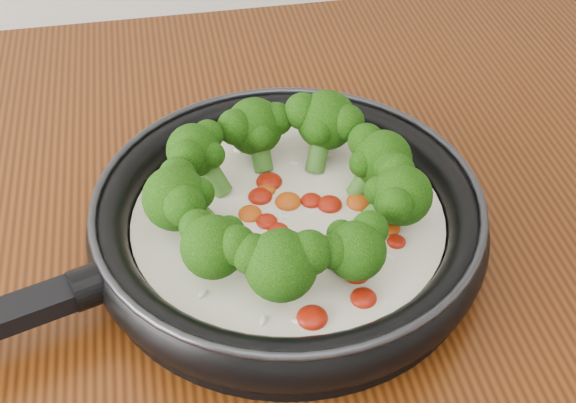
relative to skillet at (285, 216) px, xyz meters
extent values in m
cylinder|color=black|center=(0.00, 0.00, -0.03)|extent=(0.39, 0.39, 0.01)
torus|color=black|center=(0.00, 0.00, -0.01)|extent=(0.41, 0.41, 0.03)
torus|color=#2D2D33|center=(0.00, 0.00, 0.02)|extent=(0.40, 0.40, 0.01)
cylinder|color=black|center=(-0.16, -0.05, 0.00)|extent=(0.04, 0.04, 0.03)
cylinder|color=white|center=(0.00, 0.00, -0.01)|extent=(0.32, 0.32, 0.02)
ellipsoid|color=#9F1607|center=(-0.07, 0.07, 0.00)|extent=(0.02, 0.02, 0.01)
ellipsoid|color=#9F1607|center=(0.08, -0.05, 0.00)|extent=(0.02, 0.02, 0.01)
ellipsoid|color=#BD440C|center=(-0.02, -0.03, 0.00)|extent=(0.03, 0.03, 0.01)
ellipsoid|color=#9F1607|center=(0.00, -0.11, 0.00)|extent=(0.03, 0.03, 0.01)
ellipsoid|color=#9F1607|center=(0.04, -0.07, 0.00)|extent=(0.03, 0.03, 0.01)
ellipsoid|color=#BD440C|center=(0.01, 0.02, 0.00)|extent=(0.03, 0.03, 0.01)
ellipsoid|color=#9F1607|center=(-0.10, 0.03, 0.00)|extent=(0.02, 0.02, 0.01)
ellipsoid|color=#9F1607|center=(0.06, 0.09, 0.00)|extent=(0.02, 0.02, 0.01)
ellipsoid|color=#BD440C|center=(0.06, 0.01, 0.00)|extent=(0.03, 0.03, 0.01)
ellipsoid|color=#9F1607|center=(-0.01, 0.05, 0.00)|extent=(0.03, 0.03, 0.01)
ellipsoid|color=#9F1607|center=(0.03, 0.01, 0.00)|extent=(0.03, 0.03, 0.01)
ellipsoid|color=#BD440C|center=(0.08, -0.03, 0.00)|extent=(0.02, 0.02, 0.01)
ellipsoid|color=#9F1607|center=(-0.02, 0.00, 0.00)|extent=(0.02, 0.02, 0.01)
ellipsoid|color=#9F1607|center=(-0.01, -0.02, 0.00)|extent=(0.02, 0.02, 0.01)
ellipsoid|color=#BD440C|center=(-0.01, 0.04, 0.00)|extent=(0.02, 0.02, 0.01)
ellipsoid|color=#9F1607|center=(-0.07, 0.01, 0.00)|extent=(0.02, 0.02, 0.01)
ellipsoid|color=#9F1607|center=(0.04, -0.10, 0.00)|extent=(0.03, 0.03, 0.01)
ellipsoid|color=#BD440C|center=(-0.03, 0.01, 0.00)|extent=(0.02, 0.02, 0.01)
ellipsoid|color=#9F1607|center=(-0.02, 0.03, 0.00)|extent=(0.02, 0.02, 0.01)
ellipsoid|color=#9F1607|center=(0.04, 0.01, 0.00)|extent=(0.03, 0.03, 0.01)
ellipsoid|color=white|center=(0.09, 0.08, 0.00)|extent=(0.01, 0.01, 0.00)
ellipsoid|color=white|center=(0.00, -0.05, 0.00)|extent=(0.01, 0.01, 0.00)
ellipsoid|color=white|center=(0.08, -0.03, 0.00)|extent=(0.01, 0.01, 0.00)
ellipsoid|color=white|center=(0.00, 0.00, 0.00)|extent=(0.01, 0.01, 0.00)
ellipsoid|color=white|center=(0.00, 0.00, 0.00)|extent=(0.01, 0.01, 0.00)
ellipsoid|color=white|center=(-0.09, 0.02, 0.00)|extent=(0.01, 0.01, 0.00)
ellipsoid|color=white|center=(0.05, 0.07, 0.00)|extent=(0.01, 0.01, 0.00)
ellipsoid|color=white|center=(0.07, -0.04, 0.00)|extent=(0.01, 0.01, 0.00)
ellipsoid|color=white|center=(0.00, -0.04, 0.00)|extent=(0.01, 0.01, 0.00)
ellipsoid|color=white|center=(-0.01, -0.11, 0.00)|extent=(0.01, 0.01, 0.00)
ellipsoid|color=white|center=(-0.05, 0.08, 0.00)|extent=(0.01, 0.01, 0.00)
ellipsoid|color=white|center=(-0.03, 0.09, 0.00)|extent=(0.01, 0.01, 0.00)
ellipsoid|color=white|center=(-0.02, 0.01, 0.00)|extent=(0.01, 0.00, 0.00)
ellipsoid|color=white|center=(-0.02, -0.05, 0.00)|extent=(0.00, 0.01, 0.00)
ellipsoid|color=white|center=(0.00, 0.01, 0.00)|extent=(0.01, 0.01, 0.00)
ellipsoid|color=white|center=(0.01, 0.01, 0.00)|extent=(0.01, 0.01, 0.00)
ellipsoid|color=white|center=(-0.02, -0.03, 0.00)|extent=(0.01, 0.01, 0.00)
ellipsoid|color=white|center=(0.02, 0.07, 0.00)|extent=(0.01, 0.01, 0.00)
ellipsoid|color=white|center=(0.02, 0.01, 0.00)|extent=(0.00, 0.01, 0.00)
ellipsoid|color=white|center=(-0.08, -0.07, 0.00)|extent=(0.01, 0.01, 0.00)
ellipsoid|color=white|center=(0.07, -0.06, 0.00)|extent=(0.01, 0.01, 0.00)
ellipsoid|color=white|center=(-0.04, -0.11, 0.00)|extent=(0.01, 0.01, 0.00)
ellipsoid|color=white|center=(-0.01, 0.00, 0.00)|extent=(0.01, 0.01, 0.00)
ellipsoid|color=white|center=(-0.01, 0.00, 0.00)|extent=(0.01, 0.01, 0.00)
ellipsoid|color=white|center=(0.00, -0.03, 0.00)|extent=(0.01, 0.01, 0.00)
cylinder|color=#478029|center=(0.07, 0.02, 0.01)|extent=(0.03, 0.02, 0.04)
sphere|color=black|center=(0.09, 0.02, 0.03)|extent=(0.06, 0.06, 0.05)
sphere|color=black|center=(0.08, 0.04, 0.04)|extent=(0.04, 0.04, 0.03)
sphere|color=black|center=(0.09, 0.00, 0.04)|extent=(0.04, 0.04, 0.03)
sphere|color=black|center=(0.07, 0.02, 0.03)|extent=(0.03, 0.03, 0.02)
cylinder|color=#478029|center=(0.04, 0.06, 0.01)|extent=(0.03, 0.04, 0.04)
sphere|color=black|center=(0.05, 0.08, 0.03)|extent=(0.07, 0.07, 0.05)
sphere|color=black|center=(0.03, 0.08, 0.04)|extent=(0.04, 0.04, 0.03)
sphere|color=black|center=(0.07, 0.06, 0.04)|extent=(0.04, 0.04, 0.03)
sphere|color=black|center=(0.04, 0.06, 0.04)|extent=(0.03, 0.03, 0.03)
cylinder|color=#478029|center=(-0.01, 0.07, 0.01)|extent=(0.02, 0.03, 0.04)
sphere|color=black|center=(-0.01, 0.09, 0.03)|extent=(0.06, 0.06, 0.05)
sphere|color=black|center=(-0.03, 0.08, 0.04)|extent=(0.04, 0.04, 0.03)
sphere|color=black|center=(0.01, 0.09, 0.04)|extent=(0.04, 0.04, 0.03)
sphere|color=black|center=(-0.01, 0.07, 0.03)|extent=(0.03, 0.03, 0.03)
cylinder|color=#478029|center=(-0.05, 0.05, 0.01)|extent=(0.04, 0.03, 0.04)
sphere|color=black|center=(-0.07, 0.06, 0.03)|extent=(0.06, 0.06, 0.05)
sphere|color=black|center=(-0.07, 0.04, 0.04)|extent=(0.04, 0.04, 0.03)
sphere|color=black|center=(-0.05, 0.07, 0.04)|extent=(0.03, 0.03, 0.03)
sphere|color=black|center=(-0.05, 0.05, 0.04)|extent=(0.03, 0.03, 0.02)
cylinder|color=#478029|center=(-0.07, 0.00, 0.01)|extent=(0.03, 0.02, 0.04)
sphere|color=black|center=(-0.09, 0.00, 0.03)|extent=(0.06, 0.06, 0.05)
sphere|color=black|center=(-0.08, -0.02, 0.04)|extent=(0.04, 0.04, 0.03)
sphere|color=black|center=(-0.08, 0.02, 0.04)|extent=(0.04, 0.04, 0.03)
sphere|color=black|center=(-0.07, 0.00, 0.04)|extent=(0.03, 0.03, 0.03)
cylinder|color=#478029|center=(-0.05, -0.05, 0.01)|extent=(0.04, 0.03, 0.04)
sphere|color=black|center=(-0.06, -0.06, 0.03)|extent=(0.06, 0.06, 0.05)
sphere|color=black|center=(-0.05, -0.07, 0.04)|extent=(0.04, 0.04, 0.03)
sphere|color=black|center=(-0.07, -0.04, 0.04)|extent=(0.04, 0.04, 0.03)
sphere|color=black|center=(-0.05, -0.05, 0.04)|extent=(0.03, 0.03, 0.02)
cylinder|color=#478029|center=(-0.01, -0.07, 0.01)|extent=(0.02, 0.04, 0.04)
sphere|color=black|center=(-0.02, -0.09, 0.03)|extent=(0.07, 0.07, 0.05)
sphere|color=black|center=(0.00, -0.08, 0.04)|extent=(0.04, 0.04, 0.03)
sphere|color=black|center=(-0.04, -0.08, 0.04)|extent=(0.04, 0.04, 0.03)
sphere|color=black|center=(-0.01, -0.07, 0.04)|extent=(0.03, 0.03, 0.03)
cylinder|color=#478029|center=(0.03, -0.07, 0.01)|extent=(0.03, 0.04, 0.04)
sphere|color=black|center=(0.04, -0.08, 0.03)|extent=(0.06, 0.06, 0.04)
sphere|color=black|center=(0.05, -0.07, 0.04)|extent=(0.03, 0.03, 0.03)
sphere|color=black|center=(0.02, -0.08, 0.04)|extent=(0.03, 0.03, 0.03)
sphere|color=black|center=(0.03, -0.06, 0.03)|extent=(0.03, 0.03, 0.02)
cylinder|color=#478029|center=(0.07, -0.02, 0.01)|extent=(0.04, 0.03, 0.04)
sphere|color=black|center=(0.09, -0.03, 0.03)|extent=(0.06, 0.06, 0.05)
sphere|color=black|center=(0.09, -0.01, 0.04)|extent=(0.04, 0.04, 0.03)
sphere|color=black|center=(0.08, -0.05, 0.04)|extent=(0.04, 0.04, 0.03)
sphere|color=black|center=(0.07, -0.02, 0.04)|extent=(0.03, 0.03, 0.02)
camera|label=1|loc=(-0.08, -0.46, 0.43)|focal=48.17mm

